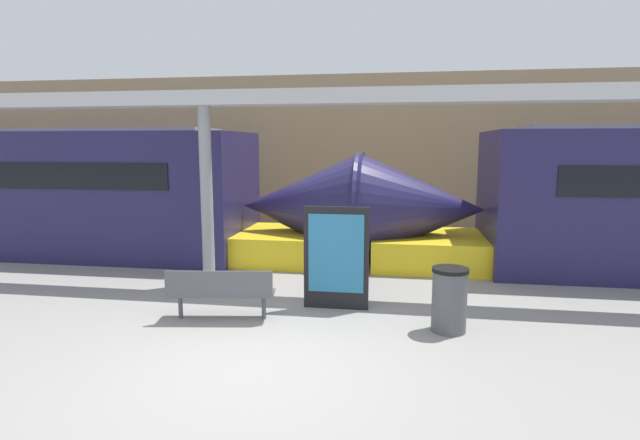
% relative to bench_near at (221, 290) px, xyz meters
% --- Properties ---
extents(ground_plane, '(60.00, 60.00, 0.00)m').
position_rel_bench_near_xyz_m(ground_plane, '(0.96, -1.48, -0.50)').
color(ground_plane, gray).
extents(station_wall, '(56.00, 0.20, 5.00)m').
position_rel_bench_near_xyz_m(station_wall, '(0.96, 8.78, 2.00)').
color(station_wall, '#9E8460').
rests_on(station_wall, ground_plane).
extents(bench_near, '(1.74, 0.68, 0.85)m').
position_rel_bench_near_xyz_m(bench_near, '(0.00, 0.00, 0.00)').
color(bench_near, '#4C4F54').
rests_on(bench_near, ground_plane).
extents(trash_bin, '(0.54, 0.54, 0.98)m').
position_rel_bench_near_xyz_m(trash_bin, '(3.56, 0.11, -0.01)').
color(trash_bin, '#4C4F54').
rests_on(trash_bin, ground_plane).
extents(poster_board, '(1.11, 0.07, 1.77)m').
position_rel_bench_near_xyz_m(poster_board, '(1.74, 0.88, 0.39)').
color(poster_board, black).
rests_on(poster_board, ground_plane).
extents(support_column_near, '(0.24, 0.24, 3.53)m').
position_rel_bench_near_xyz_m(support_column_near, '(-1.01, 2.05, 1.26)').
color(support_column_near, gray).
rests_on(support_column_near, ground_plane).
extents(canopy_beam, '(28.00, 0.60, 0.28)m').
position_rel_bench_near_xyz_m(canopy_beam, '(-1.01, 2.05, 3.17)').
color(canopy_beam, '#B7B7BC').
rests_on(canopy_beam, support_column_near).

